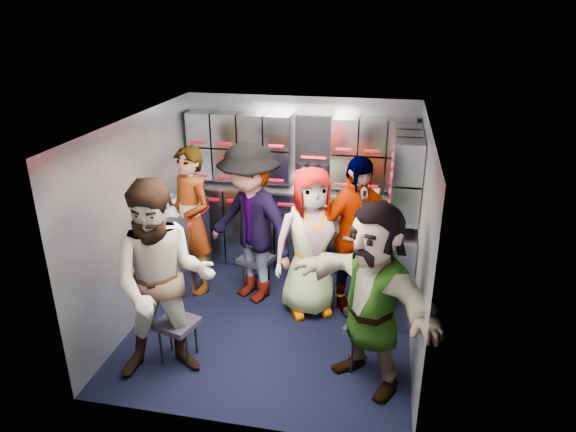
% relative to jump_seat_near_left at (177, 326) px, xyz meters
% --- Properties ---
extents(floor, '(3.00, 3.00, 0.00)m').
position_rel_jump_seat_near_left_xyz_m(floor, '(0.73, 0.81, -0.36)').
color(floor, black).
rests_on(floor, ground).
extents(wall_back, '(2.80, 0.04, 2.10)m').
position_rel_jump_seat_near_left_xyz_m(wall_back, '(0.73, 2.31, 0.69)').
color(wall_back, '#92969F').
rests_on(wall_back, ground).
extents(wall_left, '(0.04, 3.00, 2.10)m').
position_rel_jump_seat_near_left_xyz_m(wall_left, '(-0.67, 0.81, 0.69)').
color(wall_left, '#92969F').
rests_on(wall_left, ground).
extents(wall_right, '(0.04, 3.00, 2.10)m').
position_rel_jump_seat_near_left_xyz_m(wall_right, '(2.13, 0.81, 0.69)').
color(wall_right, '#92969F').
rests_on(wall_right, ground).
extents(ceiling, '(2.80, 3.00, 0.02)m').
position_rel_jump_seat_near_left_xyz_m(ceiling, '(0.73, 0.81, 1.74)').
color(ceiling, silver).
rests_on(ceiling, wall_back).
extents(cart_bank_back, '(2.68, 0.38, 0.99)m').
position_rel_jump_seat_near_left_xyz_m(cart_bank_back, '(0.73, 2.10, 0.13)').
color(cart_bank_back, '#979BA6').
rests_on(cart_bank_back, ground).
extents(cart_bank_left, '(0.38, 0.76, 0.99)m').
position_rel_jump_seat_near_left_xyz_m(cart_bank_left, '(-0.46, 1.37, 0.13)').
color(cart_bank_left, '#979BA6').
rests_on(cart_bank_left, ground).
extents(counter, '(2.68, 0.42, 0.03)m').
position_rel_jump_seat_near_left_xyz_m(counter, '(0.73, 2.10, 0.65)').
color(counter, '#B8BBC0').
rests_on(counter, cart_bank_back).
extents(locker_bank_back, '(2.68, 0.28, 0.82)m').
position_rel_jump_seat_near_left_xyz_m(locker_bank_back, '(0.73, 2.16, 1.13)').
color(locker_bank_back, '#979BA6').
rests_on(locker_bank_back, wall_back).
extents(locker_bank_right, '(0.28, 1.00, 0.82)m').
position_rel_jump_seat_near_left_xyz_m(locker_bank_right, '(1.98, 1.51, 1.13)').
color(locker_bank_right, '#979BA6').
rests_on(locker_bank_right, wall_right).
extents(right_cabinet, '(0.28, 1.20, 1.00)m').
position_rel_jump_seat_near_left_xyz_m(right_cabinet, '(1.98, 1.41, 0.14)').
color(right_cabinet, '#979BA6').
rests_on(right_cabinet, ground).
extents(coffee_niche, '(0.46, 0.16, 0.84)m').
position_rel_jump_seat_near_left_xyz_m(coffee_niche, '(0.91, 2.22, 1.11)').
color(coffee_niche, black).
rests_on(coffee_niche, wall_back).
extents(red_latch_strip, '(2.60, 0.02, 0.03)m').
position_rel_jump_seat_near_left_xyz_m(red_latch_strip, '(0.73, 1.90, 0.52)').
color(red_latch_strip, '#9E0618').
rests_on(red_latch_strip, cart_bank_back).
extents(jump_seat_near_left, '(0.42, 0.41, 0.41)m').
position_rel_jump_seat_near_left_xyz_m(jump_seat_near_left, '(0.00, 0.00, 0.00)').
color(jump_seat_near_left, black).
rests_on(jump_seat_near_left, ground).
extents(jump_seat_mid_left, '(0.43, 0.42, 0.41)m').
position_rel_jump_seat_near_left_xyz_m(jump_seat_mid_left, '(0.38, 1.40, -0.00)').
color(jump_seat_mid_left, black).
rests_on(jump_seat_mid_left, ground).
extents(jump_seat_center, '(0.50, 0.48, 0.47)m').
position_rel_jump_seat_near_left_xyz_m(jump_seat_center, '(1.07, 1.25, 0.05)').
color(jump_seat_center, black).
rests_on(jump_seat_center, ground).
extents(jump_seat_mid_right, '(0.42, 0.41, 0.42)m').
position_rel_jump_seat_near_left_xyz_m(jump_seat_mid_right, '(1.50, 1.39, 0.01)').
color(jump_seat_mid_right, black).
rests_on(jump_seat_mid_right, ground).
extents(jump_seat_near_right, '(0.48, 0.47, 0.45)m').
position_rel_jump_seat_near_left_xyz_m(jump_seat_near_right, '(1.74, 0.22, 0.03)').
color(jump_seat_near_right, black).
rests_on(jump_seat_near_right, ground).
extents(attendant_standing, '(0.74, 0.68, 1.70)m').
position_rel_jump_seat_near_left_xyz_m(attendant_standing, '(-0.32, 1.27, 0.49)').
color(attendant_standing, black).
rests_on(attendant_standing, ground).
extents(attendant_arc_a, '(1.07, 0.96, 1.82)m').
position_rel_jump_seat_near_left_xyz_m(attendant_arc_a, '(0.00, -0.18, 0.55)').
color(attendant_arc_a, black).
rests_on(attendant_arc_a, ground).
extents(attendant_arc_b, '(1.34, 1.17, 1.79)m').
position_rel_jump_seat_near_left_xyz_m(attendant_arc_b, '(0.38, 1.22, 0.54)').
color(attendant_arc_b, black).
rests_on(attendant_arc_b, ground).
extents(attendant_arc_c, '(0.93, 0.79, 1.62)m').
position_rel_jump_seat_near_left_xyz_m(attendant_arc_c, '(1.07, 1.07, 0.45)').
color(attendant_arc_c, black).
rests_on(attendant_arc_c, ground).
extents(attendant_arc_d, '(1.06, 0.93, 1.72)m').
position_rel_jump_seat_near_left_xyz_m(attendant_arc_d, '(1.50, 1.21, 0.50)').
color(attendant_arc_d, black).
rests_on(attendant_arc_d, ground).
extents(attendant_arc_e, '(1.53, 1.38, 1.69)m').
position_rel_jump_seat_near_left_xyz_m(attendant_arc_e, '(1.74, 0.04, 0.48)').
color(attendant_arc_e, black).
rests_on(attendant_arc_e, ground).
extents(bottle_left, '(0.07, 0.07, 0.23)m').
position_rel_jump_seat_near_left_xyz_m(bottle_left, '(0.22, 2.05, 0.78)').
color(bottle_left, white).
rests_on(bottle_left, counter).
extents(bottle_mid, '(0.07, 0.07, 0.26)m').
position_rel_jump_seat_near_left_xyz_m(bottle_mid, '(0.82, 2.05, 0.80)').
color(bottle_mid, white).
rests_on(bottle_mid, counter).
extents(bottle_right, '(0.07, 0.07, 0.23)m').
position_rel_jump_seat_near_left_xyz_m(bottle_right, '(1.04, 2.05, 0.79)').
color(bottle_right, white).
rests_on(bottle_right, counter).
extents(cup_left, '(0.09, 0.09, 0.09)m').
position_rel_jump_seat_near_left_xyz_m(cup_left, '(0.20, 2.04, 0.71)').
color(cup_left, '#BFB286').
rests_on(cup_left, counter).
extents(cup_right, '(0.09, 0.09, 0.09)m').
position_rel_jump_seat_near_left_xyz_m(cup_right, '(1.68, 2.04, 0.71)').
color(cup_right, '#BFB286').
rests_on(cup_right, counter).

